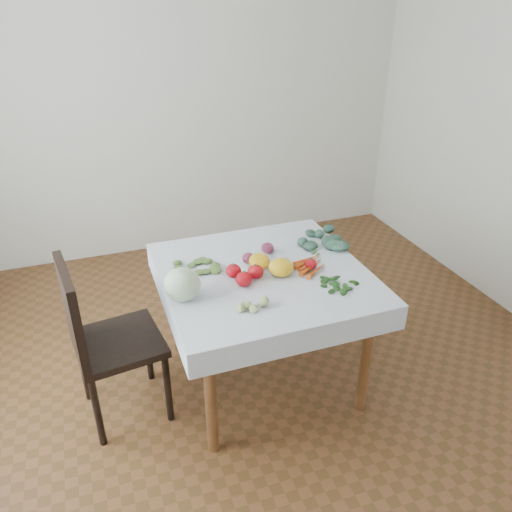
{
  "coord_description": "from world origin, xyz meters",
  "views": [
    {
      "loc": [
        -0.85,
        -2.25,
        2.15
      ],
      "look_at": [
        -0.02,
        0.08,
        0.82
      ],
      "focal_mm": 35.0,
      "sensor_mm": 36.0,
      "label": 1
    }
  ],
  "objects_px": {
    "chair": "(99,335)",
    "heirloom_back": "(259,261)",
    "carrot_bunch": "(311,264)",
    "table": "(263,287)",
    "cabbage": "(182,284)"
  },
  "relations": [
    {
      "from": "chair",
      "to": "heirloom_back",
      "type": "height_order",
      "value": "chair"
    },
    {
      "from": "heirloom_back",
      "to": "carrot_bunch",
      "type": "relative_size",
      "value": 0.5
    },
    {
      "from": "table",
      "to": "heirloom_back",
      "type": "height_order",
      "value": "heirloom_back"
    },
    {
      "from": "chair",
      "to": "carrot_bunch",
      "type": "relative_size",
      "value": 4.05
    },
    {
      "from": "chair",
      "to": "carrot_bunch",
      "type": "xyz_separation_m",
      "value": [
        1.19,
        -0.03,
        0.21
      ]
    },
    {
      "from": "cabbage",
      "to": "carrot_bunch",
      "type": "relative_size",
      "value": 0.78
    },
    {
      "from": "chair",
      "to": "heirloom_back",
      "type": "bearing_deg",
      "value": 3.77
    },
    {
      "from": "table",
      "to": "cabbage",
      "type": "relative_size",
      "value": 5.32
    },
    {
      "from": "table",
      "to": "cabbage",
      "type": "bearing_deg",
      "value": -166.14
    },
    {
      "from": "heirloom_back",
      "to": "carrot_bunch",
      "type": "bearing_deg",
      "value": -18.25
    },
    {
      "from": "cabbage",
      "to": "table",
      "type": "bearing_deg",
      "value": 13.86
    },
    {
      "from": "heirloom_back",
      "to": "carrot_bunch",
      "type": "distance_m",
      "value": 0.29
    },
    {
      "from": "table",
      "to": "chair",
      "type": "xyz_separation_m",
      "value": [
        -0.91,
        -0.01,
        -0.09
      ]
    },
    {
      "from": "table",
      "to": "chair",
      "type": "bearing_deg",
      "value": -179.54
    },
    {
      "from": "chair",
      "to": "cabbage",
      "type": "xyz_separation_m",
      "value": [
        0.43,
        -0.11,
        0.28
      ]
    }
  ]
}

